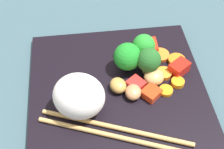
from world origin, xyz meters
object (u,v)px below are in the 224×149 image
(square_plate, at_px, (118,92))
(carrot_slice_4, at_px, (166,91))
(rice_mound, at_px, (79,96))
(chopstick_pair, at_px, (115,132))
(broccoli_floret_0, at_px, (149,61))

(square_plate, xyz_separation_m, carrot_slice_4, (0.01, 0.07, 0.01))
(carrot_slice_4, bearing_deg, square_plate, -100.13)
(square_plate, bearing_deg, rice_mound, -62.00)
(rice_mound, bearing_deg, chopstick_pair, 45.53)
(rice_mound, xyz_separation_m, broccoli_floret_0, (-0.06, 0.11, -0.00))
(broccoli_floret_0, bearing_deg, carrot_slice_4, 27.15)
(rice_mound, distance_m, broccoli_floret_0, 0.13)
(rice_mound, distance_m, carrot_slice_4, 0.14)
(broccoli_floret_0, bearing_deg, chopstick_pair, -32.23)
(square_plate, height_order, chopstick_pair, chopstick_pair)
(carrot_slice_4, height_order, chopstick_pair, same)
(rice_mound, relative_size, carrot_slice_4, 3.43)
(rice_mound, relative_size, chopstick_pair, 0.35)
(square_plate, distance_m, chopstick_pair, 0.08)
(rice_mound, xyz_separation_m, carrot_slice_4, (-0.02, 0.13, -0.03))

